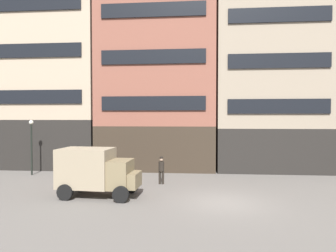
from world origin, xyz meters
The scene contains 7 objects.
ground_plane centered at (0.00, 0.00, 0.00)m, with size 120.00×120.00×0.00m, color #605B56.
building_far_left centered at (-13.97, 10.46, 7.90)m, with size 9.25×6.43×15.72m.
building_center_left centered at (-4.61, 10.46, 9.28)m, with size 10.17×6.43×18.48m.
building_center_right centered at (4.83, 10.46, 8.80)m, with size 9.40×6.43×17.51m.
delivery_truck_near centered at (-6.80, 0.66, 1.42)m, with size 4.45×2.36×2.62m.
pedestrian_officer centered at (-3.58, 3.82, 0.98)m, with size 0.48×0.48×1.79m.
streetlamp_curbside centered at (-13.60, 5.92, 2.67)m, with size 0.32×0.32×4.12m.
Camera 1 is at (-1.64, -14.31, 4.27)m, focal length 30.27 mm.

